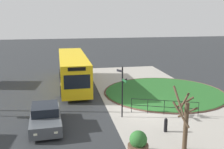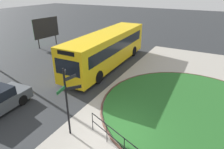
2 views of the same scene
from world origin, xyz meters
name	(u,v)px [view 2 (image 2 of 2)]	position (x,y,z in m)	size (l,w,h in m)	color
ground	(116,134)	(0.00, 0.00, 0.00)	(120.00, 120.00, 0.00)	#282B2D
sidewalk_paving	(147,145)	(0.00, -1.62, 0.01)	(32.00, 8.75, 0.02)	#9E998E
grass_island	(191,109)	(3.94, -2.95, 0.05)	(10.40, 10.40, 0.10)	#235B23
grass_kerb_ring	(191,109)	(3.94, -2.95, 0.06)	(10.71, 10.71, 0.11)	brown
signpost_directional	(67,97)	(-1.01, 1.98, 2.08)	(1.28, 0.76, 3.51)	black
railing_grass_edge	(124,145)	(-1.13, -0.96, 0.67)	(1.70, 4.28, 1.05)	black
bus_yellow	(107,48)	(7.85, 4.89, 1.61)	(11.17, 2.69, 2.99)	yellow
billboard_right	(46,28)	(9.92, 14.34, 2.15)	(3.40, 0.58, 3.35)	black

